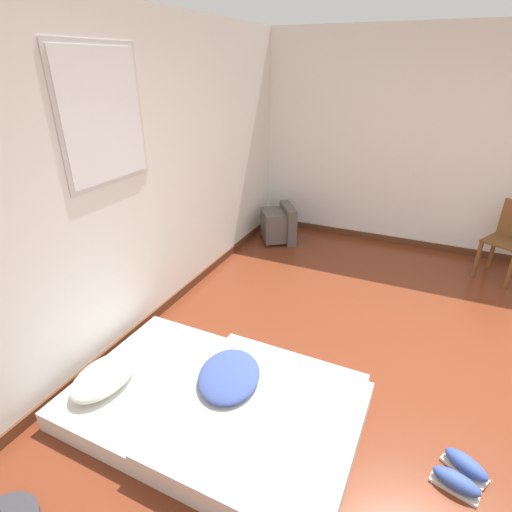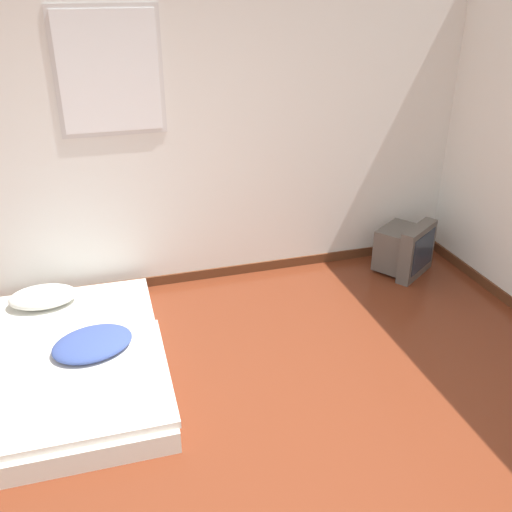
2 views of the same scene
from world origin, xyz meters
TOP-DOWN VIEW (x-y plane):
  - ground_plane at (0.00, 0.00)m, footprint 20.00×20.00m
  - wall_back at (-0.00, 2.59)m, footprint 7.80×0.08m
  - wall_right at (2.73, 0.00)m, footprint 0.08×7.53m
  - mattress_bed at (-0.84, 1.46)m, footprint 1.26×1.95m
  - crt_tv at (2.14, 2.17)m, footprint 0.61×0.59m
  - wooden_chair at (2.26, -0.49)m, footprint 0.53×0.53m
  - sneaker_pair at (-0.66, -0.07)m, footprint 0.34×0.33m

SIDE VIEW (x-z plane):
  - ground_plane at x=0.00m, z-range 0.00..0.00m
  - sneaker_pair at x=-0.66m, z-range 0.00..0.10m
  - mattress_bed at x=-0.84m, z-range -0.04..0.25m
  - crt_tv at x=2.14m, z-range -0.01..0.47m
  - wooden_chair at x=2.26m, z-range 0.07..0.93m
  - wall_right at x=2.73m, z-range -0.01..2.59m
  - wall_back at x=0.00m, z-range -0.01..2.59m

